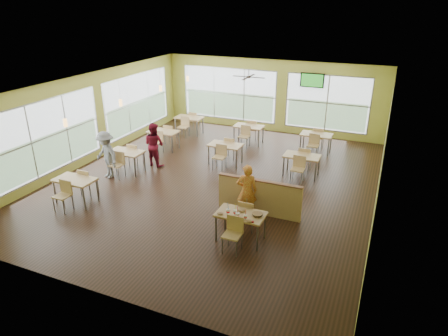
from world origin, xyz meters
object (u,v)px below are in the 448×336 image
at_px(food_basket, 257,214).
at_px(main_table, 241,218).
at_px(man_plaid, 247,191).
at_px(half_wall_divider, 259,197).

bearing_deg(food_basket, main_table, -171.58).
bearing_deg(man_plaid, food_basket, 101.13).
height_order(man_plaid, food_basket, man_plaid).
bearing_deg(main_table, man_plaid, 103.05).
distance_m(main_table, half_wall_divider, 1.45).
height_order(main_table, food_basket, main_table).
xyz_separation_m(half_wall_divider, man_plaid, (-0.28, -0.26, 0.25)).
height_order(main_table, half_wall_divider, half_wall_divider).
relative_size(half_wall_divider, man_plaid, 1.56).
bearing_deg(man_plaid, half_wall_divider, -156.78).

